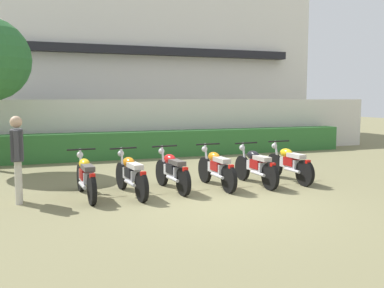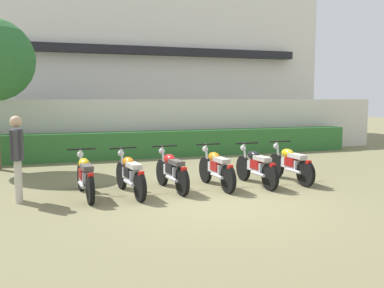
{
  "view_description": "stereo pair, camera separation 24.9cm",
  "coord_description": "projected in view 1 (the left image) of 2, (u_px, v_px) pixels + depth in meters",
  "views": [
    {
      "loc": [
        -3.33,
        -7.49,
        2.03
      ],
      "look_at": [
        0.0,
        1.58,
        0.99
      ],
      "focal_mm": 39.97,
      "sensor_mm": 36.0,
      "label": 1
    },
    {
      "loc": [
        -3.09,
        -7.57,
        2.03
      ],
      "look_at": [
        0.0,
        1.58,
        0.99
      ],
      "focal_mm": 39.97,
      "sensor_mm": 36.0,
      "label": 2
    }
  ],
  "objects": [
    {
      "name": "hedge_row",
      "position": [
        140.0,
        145.0,
        14.57
      ],
      "size": [
        15.73,
        0.7,
        0.9
      ],
      "primitive_type": "cube",
      "color": "#337033",
      "rests_on": "ground"
    },
    {
      "name": "parked_car",
      "position": [
        29.0,
        127.0,
        16.07
      ],
      "size": [
        4.51,
        2.09,
        1.89
      ],
      "rotation": [
        0.0,
        0.0,
        -0.01
      ],
      "color": "navy",
      "rests_on": "ground"
    },
    {
      "name": "motorcycle_in_row_0",
      "position": [
        86.0,
        176.0,
        8.7
      ],
      "size": [
        0.6,
        1.93,
        0.96
      ],
      "rotation": [
        0.0,
        0.0,
        1.63
      ],
      "color": "black",
      "rests_on": "ground"
    },
    {
      "name": "motorcycle_in_row_1",
      "position": [
        131.0,
        174.0,
        8.92
      ],
      "size": [
        0.6,
        1.94,
        0.96
      ],
      "rotation": [
        0.0,
        0.0,
        1.68
      ],
      "color": "black",
      "rests_on": "ground"
    },
    {
      "name": "motorcycle_in_row_2",
      "position": [
        172.0,
        170.0,
        9.39
      ],
      "size": [
        0.6,
        1.8,
        0.96
      ],
      "rotation": [
        0.0,
        0.0,
        1.67
      ],
      "color": "black",
      "rests_on": "ground"
    },
    {
      "name": "compound_wall",
      "position": [
        135.0,
        127.0,
        15.16
      ],
      "size": [
        19.66,
        0.3,
        1.98
      ],
      "primitive_type": "cube",
      "color": "silver",
      "rests_on": "ground"
    },
    {
      "name": "motorcycle_in_row_3",
      "position": [
        216.0,
        168.0,
        9.7
      ],
      "size": [
        0.6,
        1.88,
        0.97
      ],
      "rotation": [
        0.0,
        0.0,
        1.61
      ],
      "color": "black",
      "rests_on": "ground"
    },
    {
      "name": "motorcycle_in_row_5",
      "position": [
        289.0,
        163.0,
        10.4
      ],
      "size": [
        0.6,
        1.86,
        0.96
      ],
      "rotation": [
        0.0,
        0.0,
        1.61
      ],
      "color": "black",
      "rests_on": "ground"
    },
    {
      "name": "motorcycle_in_row_4",
      "position": [
        256.0,
        166.0,
        9.98
      ],
      "size": [
        0.6,
        1.87,
        0.96
      ],
      "rotation": [
        0.0,
        0.0,
        1.61
      ],
      "color": "black",
      "rests_on": "ground"
    },
    {
      "name": "building",
      "position": [
        102.0,
        61.0,
        21.89
      ],
      "size": [
        20.69,
        6.5,
        7.87
      ],
      "color": "white",
      "rests_on": "ground"
    },
    {
      "name": "inspector_person",
      "position": [
        17.0,
        152.0,
        8.2
      ],
      "size": [
        0.23,
        0.68,
        1.69
      ],
      "color": "beige",
      "rests_on": "ground"
    },
    {
      "name": "ground",
      "position": [
        220.0,
        202.0,
        8.34
      ],
      "size": [
        60.0,
        60.0,
        0.0
      ],
      "primitive_type": "plane",
      "color": "olive"
    }
  ]
}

